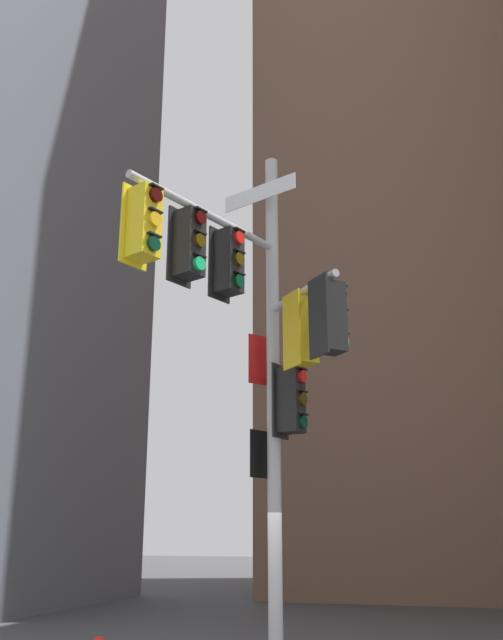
# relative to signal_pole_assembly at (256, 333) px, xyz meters

# --- Properties ---
(building_mid_block) EXTENTS (14.09, 14.09, 49.17)m
(building_mid_block) POSITION_rel_signal_pole_assembly_xyz_m (2.79, 21.81, 19.53)
(building_mid_block) COLOR brown
(building_mid_block) RESTS_ON ground
(signal_pole_assembly) EXTENTS (2.75, 3.37, 8.38)m
(signal_pole_assembly) POSITION_rel_signal_pole_assembly_xyz_m (0.00, 0.00, 0.00)
(signal_pole_assembly) COLOR #B2B2B5
(signal_pole_assembly) RESTS_ON ground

